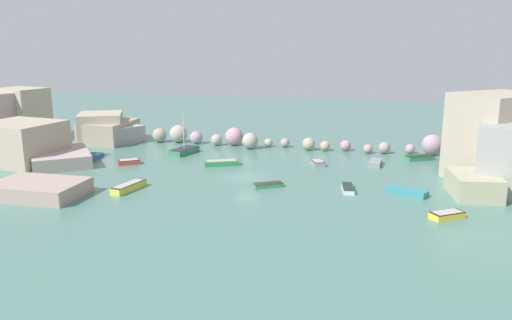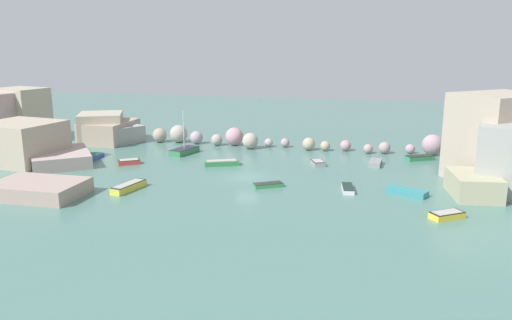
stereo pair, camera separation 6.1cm
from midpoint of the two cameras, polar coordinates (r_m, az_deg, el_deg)
The scene contains 16 objects.
cove_water at distance 55.43m, azimuth -1.04°, elevation -1.94°, with size 160.00×160.00×0.00m, color slate.
cliff_headland_left at distance 77.09m, azimuth -23.46°, elevation 3.17°, with size 28.40×23.59×7.88m.
rock_breakwater at distance 71.16m, azimuth 0.34°, elevation 2.37°, with size 46.05×4.43×2.71m.
stone_dock at distance 52.81m, azimuth -23.51°, elevation -3.03°, with size 8.46×5.78×1.45m, color tan.
moored_boat_0 at distance 52.06m, azimuth -14.28°, elevation -2.95°, with size 2.03×4.45×0.71m.
moored_boat_1 at distance 67.55m, azimuth -8.17°, elevation 1.04°, with size 3.00×4.64×5.77m.
moored_boat_2 at distance 51.19m, azimuth 10.35°, elevation -3.19°, with size 1.50×3.30×0.46m.
moored_boat_3 at distance 51.24m, azimuth 16.76°, elevation -3.46°, with size 4.06×2.97×0.58m.
moored_boat_4 at distance 61.11m, azimuth 7.00°, elevation -0.31°, with size 2.07×2.57×0.58m.
moored_boat_5 at distance 51.64m, azimuth 1.36°, elevation -2.85°, with size 3.19×2.53×0.42m.
moored_boat_6 at distance 63.10m, azimuth -14.26°, elevation -0.19°, with size 2.89×2.58×0.59m.
moored_boat_7 at distance 60.67m, azimuth -3.96°, elevation -0.33°, with size 4.26×2.82×0.65m.
moored_boat_8 at distance 66.62m, azimuth 18.03°, elevation 0.24°, with size 3.73×2.84×0.56m.
moored_boat_9 at distance 67.09m, azimuth -18.21°, elevation 0.31°, with size 1.69×3.93×0.56m.
moored_boat_10 at distance 45.56m, azimuth 20.84°, elevation -5.84°, with size 3.12×2.74×0.59m.
moored_boat_11 at distance 62.24m, azimuth 13.35°, elevation -0.32°, with size 1.68×3.17×0.61m.
Camera 1 is at (13.68, -51.72, 14.52)m, focal length 35.24 mm.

